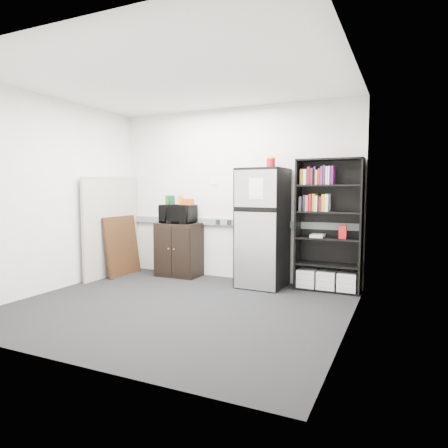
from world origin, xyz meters
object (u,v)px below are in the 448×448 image
at_px(cabinet, 179,250).
at_px(refrigerator, 262,228).
at_px(bookshelf, 329,226).
at_px(microwave, 178,214).
at_px(cubicle_partition, 112,227).

relative_size(cabinet, refrigerator, 0.51).
xyz_separation_m(bookshelf, cabinet, (-2.40, -0.06, -0.47)).
xyz_separation_m(bookshelf, microwave, (-2.40, -0.08, 0.11)).
bearing_deg(cabinet, cubicle_partition, -157.75).
bearing_deg(cabinet, refrigerator, -3.11).
distance_m(bookshelf, refrigerator, 0.94).
distance_m(cubicle_partition, microwave, 1.13).
xyz_separation_m(cubicle_partition, microwave, (1.03, 0.40, 0.21)).
bearing_deg(microwave, refrigerator, -5.98).
height_order(cubicle_partition, cabinet, cubicle_partition).
bearing_deg(bookshelf, cubicle_partition, -171.94).
relative_size(cabinet, microwave, 1.62).
height_order(cubicle_partition, refrigerator, refrigerator).
bearing_deg(cubicle_partition, microwave, 21.48).
height_order(cabinet, refrigerator, refrigerator).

